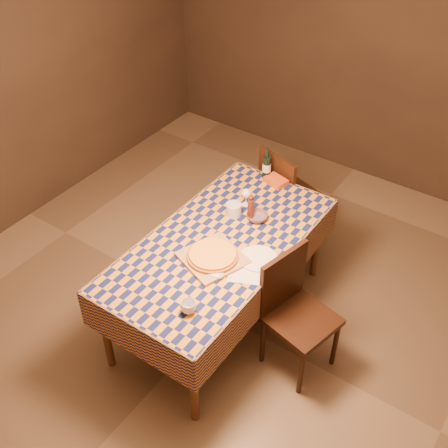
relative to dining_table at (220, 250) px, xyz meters
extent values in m
plane|color=brown|center=(0.00, 0.00, -0.69)|extent=(5.00, 5.00, 0.00)
cube|color=#34271D|center=(0.00, 2.50, 0.66)|extent=(4.50, 0.10, 2.70)
cylinder|color=brown|center=(-0.38, -0.83, -0.32)|extent=(0.06, 0.06, 0.75)
cylinder|color=brown|center=(0.38, -0.83, -0.32)|extent=(0.06, 0.06, 0.75)
cylinder|color=brown|center=(-0.38, 0.83, -0.32)|extent=(0.06, 0.06, 0.75)
cylinder|color=brown|center=(0.38, 0.83, -0.32)|extent=(0.06, 0.06, 0.75)
cube|color=brown|center=(0.00, 0.00, 0.05)|extent=(0.90, 1.80, 0.03)
cube|color=brown|center=(0.00, 0.00, 0.07)|extent=(0.92, 1.82, 0.02)
cube|color=brown|center=(0.00, -0.92, -0.07)|extent=(0.94, 0.01, 0.30)
cube|color=brown|center=(0.00, 0.92, -0.07)|extent=(0.94, 0.01, 0.30)
cube|color=brown|center=(-0.47, 0.00, -0.07)|extent=(0.01, 1.84, 0.30)
cube|color=brown|center=(0.47, 0.00, -0.07)|extent=(0.01, 1.84, 0.30)
cube|color=tan|center=(0.06, -0.18, 0.09)|extent=(0.49, 0.49, 0.02)
cylinder|color=#A0501A|center=(0.06, -0.18, 0.11)|extent=(0.40, 0.40, 0.02)
cylinder|color=orange|center=(0.06, -0.18, 0.13)|extent=(0.36, 0.36, 0.02)
cylinder|color=#4F1C12|center=(0.03, 0.36, 0.16)|extent=(0.06, 0.06, 0.16)
sphere|color=#4F1C12|center=(0.03, 0.36, 0.26)|extent=(0.04, 0.04, 0.04)
imported|color=#624652|center=(0.08, 0.36, 0.10)|extent=(0.17, 0.17, 0.05)
cylinder|color=white|center=(-0.09, 0.47, 0.08)|extent=(0.08, 0.08, 0.00)
cylinder|color=white|center=(-0.09, 0.47, 0.11)|extent=(0.01, 0.01, 0.07)
sphere|color=white|center=(-0.09, 0.47, 0.18)|extent=(0.07, 0.07, 0.07)
ellipsoid|color=#410712|center=(-0.09, 0.47, 0.18)|extent=(0.05, 0.05, 0.03)
cylinder|color=black|center=(-0.15, 0.87, 0.17)|extent=(0.09, 0.09, 0.19)
cylinder|color=black|center=(-0.15, 0.87, 0.31)|extent=(0.03, 0.03, 0.08)
cylinder|color=beige|center=(-0.15, 0.87, 0.17)|extent=(0.09, 0.09, 0.07)
cylinder|color=silver|center=(-0.09, 0.31, 0.12)|extent=(0.12, 0.12, 0.10)
cube|color=#B94818|center=(-0.04, 0.84, 0.10)|extent=(0.20, 0.16, 0.04)
cylinder|color=white|center=(0.32, 0.00, 0.08)|extent=(0.35, 0.35, 0.02)
imported|color=silver|center=(0.21, -0.64, 0.12)|extent=(0.10, 0.10, 0.08)
cube|color=silver|center=(0.33, -0.16, 0.08)|extent=(0.29, 0.27, 0.00)
ellipsoid|color=#A5B7D3|center=(0.16, -0.29, 0.10)|extent=(0.17, 0.14, 0.04)
cube|color=black|center=(-0.05, 1.16, -0.24)|extent=(0.53, 0.53, 0.04)
cube|color=black|center=(-0.11, 0.97, 0.01)|extent=(0.41, 0.16, 0.46)
cylinder|color=black|center=(0.18, 1.28, -0.48)|extent=(0.04, 0.04, 0.43)
cylinder|color=black|center=(-0.17, 1.39, -0.48)|extent=(0.04, 0.04, 0.43)
cylinder|color=black|center=(0.07, 0.93, -0.48)|extent=(0.04, 0.04, 0.43)
cylinder|color=black|center=(-0.28, 1.04, -0.48)|extent=(0.04, 0.04, 0.43)
cube|color=black|center=(0.71, -0.05, -0.24)|extent=(0.50, 0.50, 0.04)
cube|color=black|center=(0.52, 0.00, 0.01)|extent=(0.13, 0.42, 0.46)
cylinder|color=black|center=(0.85, -0.26, -0.48)|extent=(0.04, 0.04, 0.43)
cylinder|color=black|center=(0.93, 0.09, -0.48)|extent=(0.04, 0.04, 0.43)
cylinder|color=black|center=(0.49, -0.18, -0.48)|extent=(0.04, 0.04, 0.43)
cylinder|color=black|center=(0.58, 0.17, -0.48)|extent=(0.04, 0.04, 0.43)
camera|label=1|loc=(1.71, -2.41, 2.69)|focal=45.00mm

